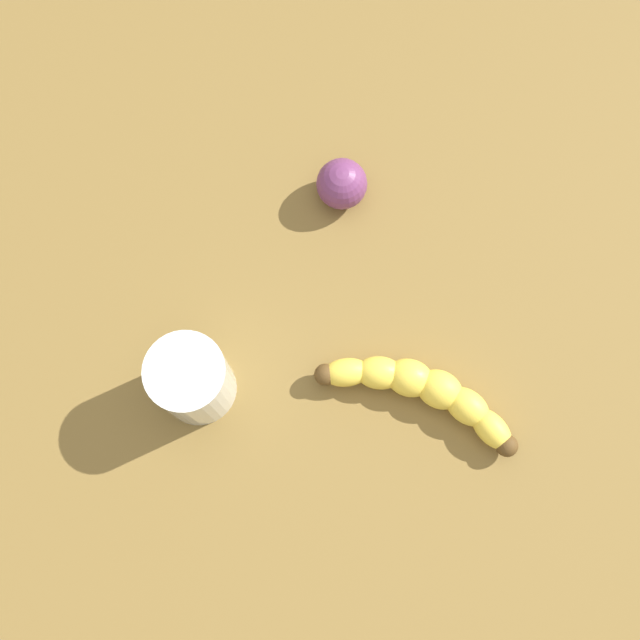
# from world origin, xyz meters

# --- Properties ---
(wooden_tabletop) EXTENTS (1.20, 1.20, 0.03)m
(wooden_tabletop) POSITION_xyz_m (0.00, 0.00, 0.01)
(wooden_tabletop) COLOR brown
(wooden_tabletop) RESTS_ON ground
(banana) EXTENTS (0.20, 0.07, 0.04)m
(banana) POSITION_xyz_m (0.04, 0.05, 0.05)
(banana) COLOR yellow
(banana) RESTS_ON wooden_tabletop
(smoothie_glass) EXTENTS (0.07, 0.07, 0.09)m
(smoothie_glass) POSITION_xyz_m (-0.14, -0.05, 0.07)
(smoothie_glass) COLOR silver
(smoothie_glass) RESTS_ON wooden_tabletop
(plum_fruit) EXTENTS (0.05, 0.05, 0.05)m
(plum_fruit) POSITION_xyz_m (-0.12, 0.20, 0.06)
(plum_fruit) COLOR #6B3360
(plum_fruit) RESTS_ON wooden_tabletop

